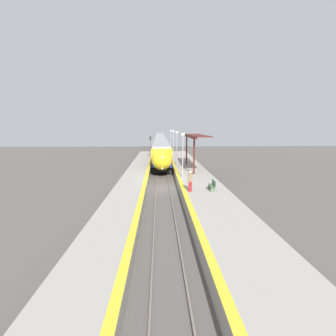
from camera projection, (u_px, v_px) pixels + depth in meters
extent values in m
plane|color=#56514C|center=(163.00, 188.00, 28.11)|extent=(120.00, 120.00, 0.00)
cube|color=slate|center=(156.00, 187.00, 28.08)|extent=(0.08, 90.00, 0.15)
cube|color=slate|center=(169.00, 187.00, 28.13)|extent=(0.08, 90.00, 0.15)
cube|color=black|center=(161.00, 162.00, 44.23)|extent=(2.45, 17.15, 0.88)
cube|color=navy|center=(161.00, 157.00, 44.09)|extent=(2.79, 18.64, 0.88)
cube|color=red|center=(161.00, 153.00, 44.00)|extent=(2.80, 18.64, 0.30)
cube|color=yellow|center=(161.00, 148.00, 43.87)|extent=(2.79, 18.64, 1.34)
cube|color=black|center=(161.00, 149.00, 43.88)|extent=(2.81, 17.15, 0.74)
cube|color=#9E9EA3|center=(161.00, 143.00, 43.74)|extent=(2.51, 18.64, 0.30)
cylinder|color=black|center=(157.00, 170.00, 37.45)|extent=(0.12, 0.89, 0.89)
cylinder|color=black|center=(167.00, 170.00, 37.50)|extent=(0.12, 0.89, 0.89)
cylinder|color=black|center=(157.00, 167.00, 39.62)|extent=(0.12, 0.89, 0.89)
cylinder|color=black|center=(166.00, 167.00, 39.67)|extent=(0.12, 0.89, 0.89)
cylinder|color=black|center=(157.00, 160.00, 48.85)|extent=(0.12, 0.89, 0.89)
cylinder|color=black|center=(165.00, 160.00, 48.90)|extent=(0.12, 0.89, 0.89)
cylinder|color=black|center=(157.00, 158.00, 51.03)|extent=(0.12, 0.89, 0.89)
cylinder|color=black|center=(165.00, 158.00, 51.08)|extent=(0.12, 0.89, 0.89)
ellipsoid|color=yellow|center=(162.00, 159.00, 33.75)|extent=(2.67, 3.07, 2.78)
ellipsoid|color=black|center=(162.00, 156.00, 33.30)|extent=(1.95, 1.79, 1.41)
sphere|color=#F9F4CC|center=(162.00, 168.00, 32.77)|extent=(0.24, 0.24, 0.24)
cube|color=black|center=(161.00, 151.00, 63.42)|extent=(2.45, 17.15, 0.88)
cube|color=navy|center=(161.00, 147.00, 63.28)|extent=(2.79, 18.64, 0.88)
cube|color=red|center=(161.00, 145.00, 63.19)|extent=(2.80, 18.64, 0.30)
cube|color=yellow|center=(161.00, 142.00, 63.06)|extent=(2.79, 18.64, 1.34)
cube|color=black|center=(161.00, 142.00, 63.07)|extent=(2.81, 17.15, 0.74)
cube|color=#9E9EA3|center=(161.00, 138.00, 62.93)|extent=(2.51, 18.64, 0.30)
cylinder|color=black|center=(157.00, 155.00, 56.64)|extent=(0.12, 0.89, 0.89)
cylinder|color=black|center=(164.00, 155.00, 56.69)|extent=(0.12, 0.89, 0.89)
cylinder|color=black|center=(158.00, 154.00, 58.81)|extent=(0.12, 0.89, 0.89)
cylinder|color=black|center=(164.00, 154.00, 58.86)|extent=(0.12, 0.89, 0.89)
cylinder|color=black|center=(158.00, 150.00, 68.05)|extent=(0.12, 0.89, 0.89)
cylinder|color=black|center=(163.00, 150.00, 68.09)|extent=(0.12, 0.89, 0.89)
cylinder|color=black|center=(158.00, 150.00, 70.22)|extent=(0.12, 0.89, 0.89)
cylinder|color=black|center=(163.00, 149.00, 70.27)|extent=(0.12, 0.89, 0.89)
cube|color=black|center=(160.00, 145.00, 82.61)|extent=(2.45, 17.15, 0.88)
cube|color=navy|center=(160.00, 143.00, 82.47)|extent=(2.79, 18.64, 0.88)
cube|color=red|center=(160.00, 141.00, 82.38)|extent=(2.80, 18.64, 0.30)
cube|color=yellow|center=(160.00, 138.00, 82.25)|extent=(2.79, 18.64, 1.34)
cube|color=black|center=(160.00, 138.00, 82.26)|extent=(2.81, 17.15, 0.74)
cube|color=#9E9EA3|center=(160.00, 135.00, 82.12)|extent=(2.51, 18.64, 0.30)
cylinder|color=black|center=(158.00, 148.00, 75.83)|extent=(0.12, 0.89, 0.89)
cylinder|color=black|center=(163.00, 148.00, 75.88)|extent=(0.12, 0.89, 0.89)
cylinder|color=black|center=(158.00, 147.00, 78.00)|extent=(0.12, 0.89, 0.89)
cylinder|color=black|center=(163.00, 147.00, 78.05)|extent=(0.12, 0.89, 0.89)
cylinder|color=black|center=(158.00, 145.00, 87.24)|extent=(0.12, 0.89, 0.89)
cylinder|color=black|center=(162.00, 145.00, 87.28)|extent=(0.12, 0.89, 0.89)
cylinder|color=black|center=(158.00, 145.00, 89.41)|extent=(0.12, 0.89, 0.89)
cylinder|color=black|center=(162.00, 145.00, 89.46)|extent=(0.12, 0.89, 0.89)
cube|color=black|center=(160.00, 142.00, 101.80)|extent=(2.45, 17.15, 0.88)
cube|color=navy|center=(160.00, 140.00, 101.66)|extent=(2.79, 18.64, 0.88)
cube|color=red|center=(160.00, 138.00, 101.57)|extent=(2.80, 18.64, 0.30)
cube|color=yellow|center=(160.00, 136.00, 101.44)|extent=(2.79, 18.64, 1.34)
cube|color=black|center=(160.00, 136.00, 101.45)|extent=(2.81, 17.15, 0.74)
cube|color=#9E9EA3|center=(160.00, 134.00, 101.31)|extent=(2.51, 18.64, 0.30)
cylinder|color=black|center=(158.00, 144.00, 95.02)|extent=(0.12, 0.89, 0.89)
cylinder|color=black|center=(162.00, 144.00, 95.07)|extent=(0.12, 0.89, 0.89)
cylinder|color=black|center=(158.00, 143.00, 97.19)|extent=(0.12, 0.89, 0.89)
cylinder|color=black|center=(162.00, 143.00, 97.24)|extent=(0.12, 0.89, 0.89)
cylinder|color=black|center=(158.00, 142.00, 106.43)|extent=(0.12, 0.89, 0.89)
cylinder|color=black|center=(162.00, 142.00, 106.48)|extent=(0.12, 0.89, 0.89)
cylinder|color=black|center=(158.00, 141.00, 108.60)|extent=(0.12, 0.89, 0.89)
cylinder|color=black|center=(162.00, 141.00, 108.65)|extent=(0.12, 0.89, 0.89)
cube|color=#9E998E|center=(197.00, 183.00, 28.16)|extent=(4.19, 64.00, 0.99)
cube|color=yellow|center=(179.00, 179.00, 28.02)|extent=(0.40, 64.00, 0.01)
cube|color=#9E998E|center=(134.00, 184.00, 27.93)|extent=(2.99, 64.00, 0.99)
cube|color=yellow|center=(146.00, 179.00, 27.90)|extent=(0.40, 64.00, 0.01)
cube|color=#4C6B4C|center=(213.00, 189.00, 22.53)|extent=(0.36, 0.06, 0.42)
cube|color=#4C6B4C|center=(210.00, 186.00, 23.61)|extent=(0.36, 0.06, 0.42)
cube|color=#4C6B4C|center=(212.00, 185.00, 23.04)|extent=(0.44, 1.47, 0.03)
cube|color=#4C6B4C|center=(214.00, 183.00, 23.01)|extent=(0.04, 1.47, 0.44)
cube|color=maroon|center=(190.00, 187.00, 22.56)|extent=(0.28, 0.20, 0.87)
cube|color=#7F6647|center=(190.00, 178.00, 22.43)|extent=(0.36, 0.22, 0.69)
sphere|color=beige|center=(190.00, 172.00, 22.36)|extent=(0.24, 0.24, 0.24)
cylinder|color=#59595E|center=(150.00, 151.00, 48.76)|extent=(0.14, 0.14, 4.08)
cube|color=black|center=(150.00, 138.00, 48.38)|extent=(0.28, 0.20, 0.70)
sphere|color=#1ED833|center=(150.00, 137.00, 48.25)|extent=(0.14, 0.14, 0.14)
sphere|color=#330A0A|center=(150.00, 139.00, 48.30)|extent=(0.14, 0.14, 0.14)
cylinder|color=#9E9EA3|center=(183.00, 156.00, 28.86)|extent=(0.12, 0.12, 4.60)
cube|color=silver|center=(183.00, 134.00, 28.48)|extent=(0.36, 0.20, 0.24)
cylinder|color=#9E9EA3|center=(177.00, 149.00, 38.37)|extent=(0.12, 0.12, 4.60)
cube|color=silver|center=(177.00, 132.00, 37.99)|extent=(0.36, 0.20, 0.24)
cylinder|color=#9E9EA3|center=(173.00, 145.00, 47.87)|extent=(0.12, 0.12, 4.60)
cube|color=silver|center=(173.00, 131.00, 47.49)|extent=(0.36, 0.20, 0.24)
cylinder|color=#9E9EA3|center=(171.00, 142.00, 57.38)|extent=(0.12, 0.12, 4.60)
cube|color=silver|center=(171.00, 130.00, 57.00)|extent=(0.36, 0.20, 0.24)
cylinder|color=#511E19|center=(194.00, 157.00, 30.49)|extent=(0.20, 0.20, 4.20)
cylinder|color=#511E19|center=(187.00, 150.00, 38.65)|extent=(0.20, 0.20, 4.20)
cube|color=#511E19|center=(190.00, 136.00, 34.22)|extent=(0.24, 11.27, 0.36)
cube|color=#511E19|center=(197.00, 135.00, 34.24)|extent=(2.00, 11.27, 0.10)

